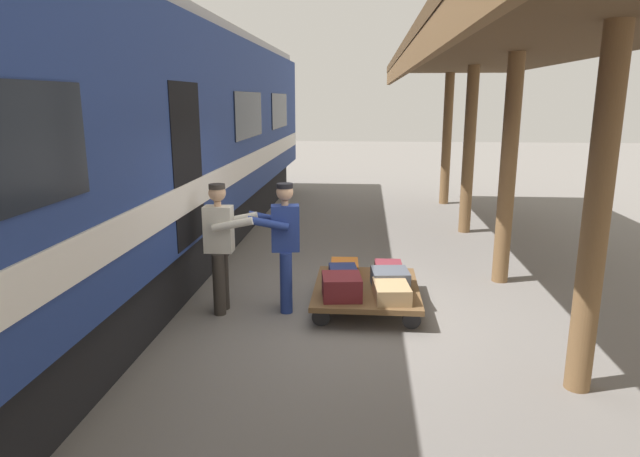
# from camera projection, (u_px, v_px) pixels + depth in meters

# --- Properties ---
(ground_plane) EXTENTS (60.00, 60.00, 0.00)m
(ground_plane) POSITION_uv_depth(u_px,v_px,m) (357.00, 317.00, 7.15)
(ground_plane) COLOR slate
(platform_canopy) EXTENTS (3.20, 17.07, 3.56)m
(platform_canopy) POSITION_uv_depth(u_px,v_px,m) (549.00, 51.00, 6.22)
(platform_canopy) COLOR brown
(platform_canopy) RESTS_ON ground_plane
(train_car) EXTENTS (3.03, 21.06, 4.00)m
(train_car) POSITION_uv_depth(u_px,v_px,m) (72.00, 155.00, 6.97)
(train_car) COLOR navy
(train_car) RESTS_ON ground_plane
(luggage_cart) EXTENTS (1.39, 1.71, 0.30)m
(luggage_cart) POSITION_uv_depth(u_px,v_px,m) (366.00, 289.00, 7.43)
(luggage_cart) COLOR brown
(luggage_cart) RESTS_ON ground_plane
(suitcase_tan_vintage) EXTENTS (0.48, 0.64, 0.20)m
(suitcase_tan_vintage) POSITION_uv_depth(u_px,v_px,m) (391.00, 292.00, 6.91)
(suitcase_tan_vintage) COLOR tan
(suitcase_tan_vintage) RESTS_ON luggage_cart
(suitcase_burgundy_valise) EXTENTS (0.40, 0.57, 0.17)m
(suitcase_burgundy_valise) POSITION_uv_depth(u_px,v_px,m) (389.00, 270.00, 7.83)
(suitcase_burgundy_valise) COLOR maroon
(suitcase_burgundy_valise) RESTS_ON luggage_cart
(suitcase_maroon_trunk) EXTENTS (0.54, 0.55, 0.29)m
(suitcase_maroon_trunk) POSITION_uv_depth(u_px,v_px,m) (342.00, 287.00, 6.95)
(suitcase_maroon_trunk) COLOR maroon
(suitcase_maroon_trunk) RESTS_ON luggage_cart
(suitcase_orange_carryall) EXTENTS (0.41, 0.54, 0.19)m
(suitcase_orange_carryall) POSITION_uv_depth(u_px,v_px,m) (345.00, 268.00, 7.88)
(suitcase_orange_carryall) COLOR #CC6B23
(suitcase_orange_carryall) RESTS_ON luggage_cart
(suitcase_slate_roller) EXTENTS (0.53, 0.52, 0.23)m
(suitcase_slate_roller) POSITION_uv_depth(u_px,v_px,m) (390.00, 278.00, 7.36)
(suitcase_slate_roller) COLOR #4C515B
(suitcase_slate_roller) RESTS_ON luggage_cart
(suitcase_navy_fabric) EXTENTS (0.42, 0.51, 0.25)m
(suitcase_navy_fabric) POSITION_uv_depth(u_px,v_px,m) (343.00, 276.00, 7.41)
(suitcase_navy_fabric) COLOR navy
(suitcase_navy_fabric) RESTS_ON luggage_cart
(porter_in_overalls) EXTENTS (0.71, 0.50, 1.70)m
(porter_in_overalls) POSITION_uv_depth(u_px,v_px,m) (284.00, 243.00, 7.18)
(porter_in_overalls) COLOR navy
(porter_in_overalls) RESTS_ON ground_plane
(porter_by_door) EXTENTS (0.67, 0.43, 1.70)m
(porter_by_door) POSITION_uv_depth(u_px,v_px,m) (221.00, 244.00, 7.12)
(porter_by_door) COLOR #332D28
(porter_by_door) RESTS_ON ground_plane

